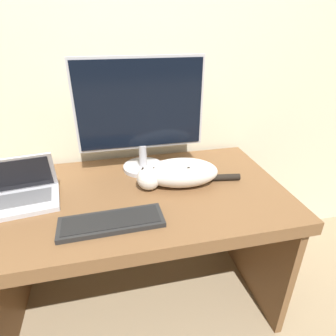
# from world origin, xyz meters

# --- Properties ---
(wall_back) EXTENTS (6.40, 0.06, 2.60)m
(wall_back) POSITION_xyz_m (0.00, 0.82, 1.30)
(wall_back) COLOR beige
(wall_back) RESTS_ON ground_plane
(desk) EXTENTS (1.38, 0.76, 0.72)m
(desk) POSITION_xyz_m (0.00, 0.38, 0.57)
(desk) COLOR brown
(desk) RESTS_ON ground_plane
(monitor) EXTENTS (0.62, 0.21, 0.56)m
(monitor) POSITION_xyz_m (0.07, 0.61, 1.02)
(monitor) COLOR #B2B2B7
(monitor) RESTS_ON desk
(laptop) EXTENTS (0.37, 0.25, 0.21)m
(laptop) POSITION_xyz_m (-0.50, 0.41, 0.76)
(laptop) COLOR #B7B7BC
(laptop) RESTS_ON desk
(external_keyboard) EXTENTS (0.40, 0.15, 0.02)m
(external_keyboard) POSITION_xyz_m (-0.11, 0.17, 0.73)
(external_keyboard) COLOR black
(external_keyboard) RESTS_ON desk
(cat) EXTENTS (0.50, 0.21, 0.13)m
(cat) POSITION_xyz_m (0.21, 0.40, 0.79)
(cat) COLOR silver
(cat) RESTS_ON desk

